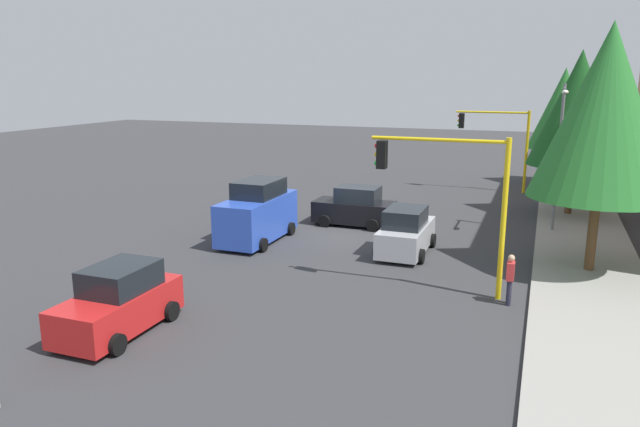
# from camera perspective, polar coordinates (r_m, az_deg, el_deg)

# --- Properties ---
(ground_plane) EXTENTS (120.00, 120.00, 0.00)m
(ground_plane) POSITION_cam_1_polar(r_m,az_deg,el_deg) (28.05, 2.29, -2.06)
(ground_plane) COLOR #353538
(sidewalk_kerb) EXTENTS (80.00, 4.00, 0.15)m
(sidewalk_kerb) POSITION_cam_1_polar(r_m,az_deg,el_deg) (31.59, 23.74, -1.31)
(sidewalk_kerb) COLOR gray
(sidewalk_kerb) RESTS_ON ground
(lane_arrow_near) EXTENTS (2.40, 1.10, 1.10)m
(lane_arrow_near) POSITION_cam_1_polar(r_m,az_deg,el_deg) (19.70, -17.28, -9.31)
(lane_arrow_near) COLOR silver
(lane_arrow_near) RESTS_ON ground
(traffic_signal_near_left) EXTENTS (0.36, 4.59, 5.41)m
(traffic_signal_near_left) POSITION_cam_1_polar(r_m,az_deg,el_deg) (20.21, 12.23, 2.90)
(traffic_signal_near_left) COLOR yellow
(traffic_signal_near_left) RESTS_ON ground
(traffic_signal_far_left) EXTENTS (0.36, 4.59, 5.24)m
(traffic_signal_far_left) POSITION_cam_1_polar(r_m,az_deg,el_deg) (39.96, 16.66, 7.36)
(traffic_signal_far_left) COLOR yellow
(traffic_signal_far_left) RESTS_ON ground
(street_lamp_curbside) EXTENTS (2.15, 0.28, 7.00)m
(street_lamp_curbside) POSITION_cam_1_polar(r_m,az_deg,el_deg) (29.46, 22.08, 6.34)
(street_lamp_curbside) COLOR slate
(street_lamp_curbside) RESTS_ON ground
(tree_roadside_far) EXTENTS (4.33, 4.33, 7.92)m
(tree_roadside_far) POSITION_cam_1_polar(r_m,az_deg,el_deg) (43.75, 22.33, 9.31)
(tree_roadside_far) COLOR brown
(tree_roadside_far) RESTS_ON ground
(tree_roadside_near) EXTENTS (5.03, 5.03, 9.22)m
(tree_roadside_near) POSITION_cam_1_polar(r_m,az_deg,el_deg) (23.80, 25.76, 8.81)
(tree_roadside_near) COLOR brown
(tree_roadside_near) RESTS_ON ground
(tree_roadside_mid) EXTENTS (4.73, 4.73, 8.67)m
(tree_roadside_mid) POSITION_cam_1_polar(r_m,az_deg,el_deg) (33.76, 23.55, 9.25)
(tree_roadside_mid) COLOR brown
(tree_roadside_mid) RESTS_ON ground
(delivery_van_blue) EXTENTS (4.80, 2.22, 2.77)m
(delivery_van_blue) POSITION_cam_1_polar(r_m,az_deg,el_deg) (26.91, -6.03, 0.04)
(delivery_van_blue) COLOR blue
(delivery_van_blue) RESTS_ON ground
(car_red) EXTENTS (4.02, 2.09, 1.98)m
(car_red) POSITION_cam_1_polar(r_m,az_deg,el_deg) (18.37, -18.79, -8.07)
(car_red) COLOR red
(car_red) RESTS_ON ground
(car_black) EXTENTS (2.06, 3.99, 1.98)m
(car_black) POSITION_cam_1_polar(r_m,az_deg,el_deg) (29.71, 3.38, 0.57)
(car_black) COLOR black
(car_black) RESTS_ON ground
(car_silver) EXTENTS (4.08, 2.04, 1.98)m
(car_silver) POSITION_cam_1_polar(r_m,az_deg,el_deg) (25.20, 8.27, -1.82)
(car_silver) COLOR #B2B5BA
(car_silver) RESTS_ON ground
(pedestrian_crossing) EXTENTS (0.40, 0.24, 1.70)m
(pedestrian_crossing) POSITION_cam_1_polar(r_m,az_deg,el_deg) (20.33, 17.81, -5.93)
(pedestrian_crossing) COLOR #262638
(pedestrian_crossing) RESTS_ON ground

